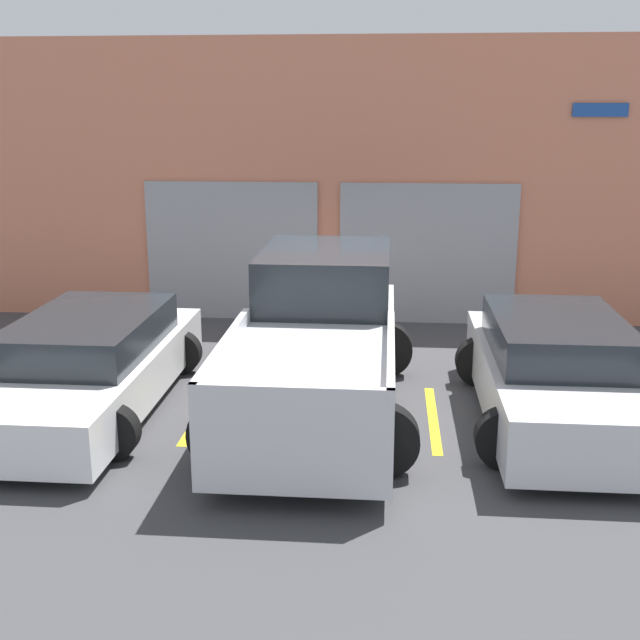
# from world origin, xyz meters

# --- Properties ---
(ground_plane) EXTENTS (28.00, 28.00, 0.00)m
(ground_plane) POSITION_xyz_m (0.00, 0.00, 0.00)
(ground_plane) COLOR #3D3D3F
(shophouse_building) EXTENTS (15.56, 0.68, 4.90)m
(shophouse_building) POSITION_xyz_m (-0.00, 3.29, 2.42)
(shophouse_building) COLOR #D17A5B
(shophouse_building) RESTS_ON ground
(pickup_truck) EXTENTS (2.45, 5.20, 1.86)m
(pickup_truck) POSITION_xyz_m (0.00, -1.32, 0.86)
(pickup_truck) COLOR silver
(pickup_truck) RESTS_ON ground
(sedan_white) EXTENTS (2.18, 4.72, 1.20)m
(sedan_white) POSITION_xyz_m (-2.90, -1.62, 0.57)
(sedan_white) COLOR white
(sedan_white) RESTS_ON ground
(sedan_side) EXTENTS (2.18, 4.26, 1.31)m
(sedan_side) POSITION_xyz_m (2.90, -1.63, 0.62)
(sedan_side) COLOR silver
(sedan_side) RESTS_ON ground
(parking_stripe_left) EXTENTS (0.12, 2.20, 0.01)m
(parking_stripe_left) POSITION_xyz_m (-1.45, -1.65, 0.00)
(parking_stripe_left) COLOR gold
(parking_stripe_left) RESTS_ON ground
(parking_stripe_centre) EXTENTS (0.12, 2.20, 0.01)m
(parking_stripe_centre) POSITION_xyz_m (1.45, -1.65, 0.00)
(parking_stripe_centre) COLOR gold
(parking_stripe_centre) RESTS_ON ground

